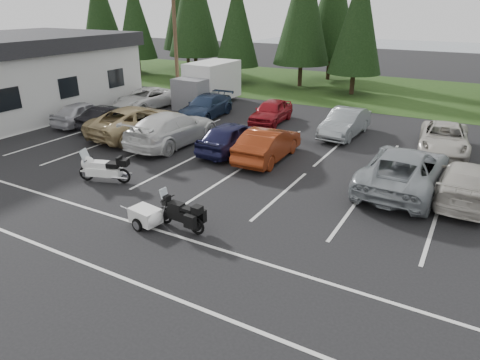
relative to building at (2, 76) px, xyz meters
name	(u,v)px	position (x,y,z in m)	size (l,w,h in m)	color
ground	(198,187)	(18.00, -4.00, -2.45)	(120.00, 120.00, 0.00)	black
grass_strip	(359,89)	(18.00, 20.00, -2.45)	(80.00, 16.00, 0.01)	#1B3711
lake_water	(448,55)	(22.00, 51.00, -2.45)	(70.00, 50.00, 0.02)	gray
building	(2,76)	(0.00, 0.00, 0.00)	(10.60, 15.60, 4.90)	silver
utility_pole	(175,36)	(8.00, 8.00, 2.25)	(1.60, 0.26, 9.00)	#473321
box_truck	(205,85)	(10.00, 8.50, -1.00)	(2.40, 5.60, 2.90)	silver
stall_markings	(224,171)	(18.00, -2.00, -2.45)	(32.00, 16.00, 0.01)	silver
conifer_0	(100,8)	(-10.00, 18.50, 3.78)	(4.58, 4.58, 10.66)	#332316
conifer_1	(135,18)	(-4.00, 17.20, 2.94)	(3.96, 3.96, 9.22)	#332316
conifer_2	(193,1)	(2.00, 18.80, 4.50)	(5.10, 5.10, 11.89)	#332316
conifer_3	(237,22)	(7.50, 17.40, 2.82)	(3.87, 3.87, 9.02)	#332316
conifer_4	(304,6)	(13.00, 18.90, 4.08)	(4.80, 4.80, 11.17)	#332316
conifer_5	(359,19)	(18.00, 17.60, 3.18)	(4.14, 4.14, 9.63)	#332316
conifer_back_b	(333,3)	(14.00, 23.50, 4.32)	(4.97, 4.97, 11.58)	#332316
car_near_0	(84,113)	(6.60, 0.53, -1.75)	(1.66, 4.14, 1.41)	silver
car_near_1	(112,117)	(8.78, 0.64, -1.78)	(1.43, 4.09, 1.35)	black
car_near_2	(138,121)	(11.09, 0.35, -1.63)	(2.72, 5.89, 1.64)	tan
car_near_3	(173,128)	(13.68, 0.04, -1.61)	(2.35, 5.78, 1.68)	silver
car_near_4	(233,137)	(16.99, 0.49, -1.69)	(1.79, 4.45, 1.52)	#191A3F
car_near_5	(268,144)	(18.98, 0.36, -1.70)	(1.60, 4.57, 1.51)	maroon
car_near_6	(404,169)	(25.09, -0.14, -1.63)	(2.73, 5.93, 1.65)	gray
car_near_7	(467,182)	(27.31, -0.03, -1.74)	(2.00, 4.91, 1.43)	beige
car_far_0	(146,99)	(7.08, 5.57, -1.76)	(2.30, 4.98, 1.38)	white
car_far_1	(206,107)	(12.03, 5.57, -1.75)	(1.95, 4.80, 1.39)	#1D2C49
car_far_2	(271,111)	(16.22, 6.42, -1.75)	(1.65, 4.09, 1.39)	maroon
car_far_3	(345,123)	(20.95, 5.88, -1.72)	(1.55, 4.46, 1.47)	gray
car_far_4	(444,138)	(25.96, 5.68, -1.78)	(2.23, 4.83, 1.34)	#BBB7AC
touring_motorcycle	(104,166)	(14.38, -5.39, -1.77)	(2.47, 0.76, 1.37)	white
cargo_trailer	(146,217)	(18.37, -7.47, -2.12)	(1.41, 0.79, 0.65)	white
adventure_motorcycle	(180,211)	(19.46, -7.04, -1.80)	(2.13, 0.74, 1.29)	black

